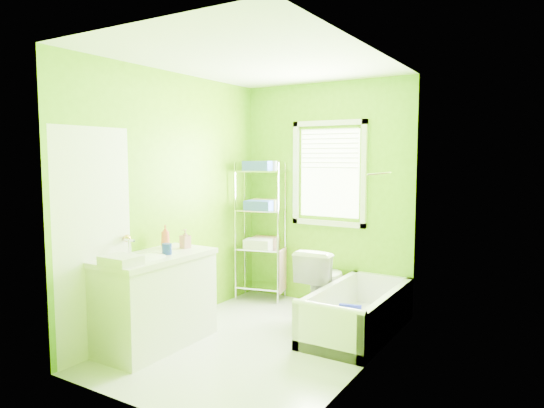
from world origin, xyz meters
The scene contains 9 objects.
ground centered at (0.00, 0.00, 0.00)m, with size 2.90×2.90×0.00m, color silver.
room_envelope centered at (0.00, 0.00, 1.55)m, with size 2.14×2.94×2.62m.
window centered at (0.05, 1.42, 1.61)m, with size 0.92×0.05×1.22m.
door centered at (-1.04, -1.00, 1.00)m, with size 0.09×0.80×2.00m.
right_wall_decor centered at (1.04, -0.02, 1.32)m, with size 0.04×1.48×1.17m.
bathtub centered at (0.71, 0.70, 0.15)m, with size 0.68×1.46×0.47m.
toilet centered at (0.15, 1.08, 0.37)m, with size 0.42×0.73×0.75m, color white.
vanity centered at (-0.77, -0.56, 0.45)m, with size 0.58×1.14×1.08m.
wire_shelf_unit centered at (-0.73, 1.22, 1.04)m, with size 0.63×0.52×1.69m.
Camera 1 is at (2.42, -3.71, 1.74)m, focal length 32.00 mm.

